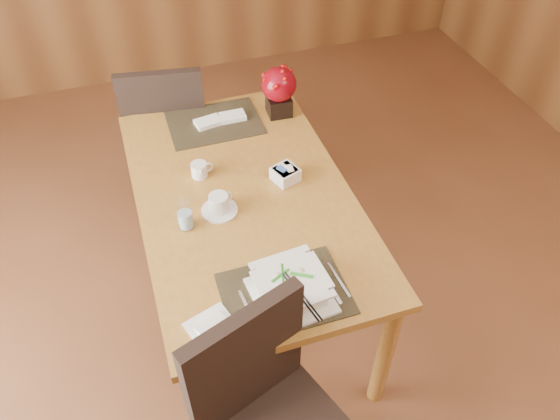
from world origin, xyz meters
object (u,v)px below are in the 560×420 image
object	(u,v)px
soup_setting	(291,288)
water_glass	(185,214)
coffee_cup	(219,205)
far_chair	(168,129)
berry_decor	(279,89)
dining_table	(245,211)
creamer_jug	(199,170)
sugar_caddy	(285,174)
near_chair	(269,414)
bread_plate	(213,329)

from	to	relation	value
soup_setting	water_glass	bearing A→B (deg)	116.90
coffee_cup	far_chair	world-z (taller)	far_chair
soup_setting	berry_decor	bearing A→B (deg)	69.21
dining_table	creamer_jug	world-z (taller)	creamer_jug
berry_decor	creamer_jug	bearing A→B (deg)	-144.38
dining_table	water_glass	xyz separation A→B (m)	(-0.27, -0.11, 0.17)
soup_setting	water_glass	world-z (taller)	water_glass
dining_table	sugar_caddy	xyz separation A→B (m)	(0.20, 0.04, 0.13)
coffee_cup	berry_decor	xyz separation A→B (m)	(0.45, 0.59, 0.11)
water_glass	near_chair	distance (m)	0.82
creamer_jug	near_chair	world-z (taller)	near_chair
far_chair	creamer_jug	bearing A→B (deg)	103.65
coffee_cup	bread_plate	size ratio (longest dim) A/B	0.98
soup_setting	far_chair	distance (m)	1.48
coffee_cup	near_chair	bearing A→B (deg)	-93.09
soup_setting	near_chair	size ratio (longest dim) A/B	0.29
sugar_caddy	near_chair	size ratio (longest dim) A/B	0.10
sugar_caddy	berry_decor	size ratio (longest dim) A/B	0.40
soup_setting	coffee_cup	xyz separation A→B (m)	(-0.14, 0.51, -0.02)
coffee_cup	near_chair	distance (m)	0.85
soup_setting	bread_plate	distance (m)	0.30
sugar_caddy	far_chair	xyz separation A→B (m)	(-0.41, 0.83, -0.24)
berry_decor	far_chair	bearing A→B (deg)	148.15
water_glass	far_chair	size ratio (longest dim) A/B	0.15
soup_setting	far_chair	size ratio (longest dim) A/B	0.30
water_glass	bread_plate	world-z (taller)	water_glass
soup_setting	creamer_jug	bearing A→B (deg)	97.81
coffee_cup	creamer_jug	bearing A→B (deg)	96.95
water_glass	far_chair	bearing A→B (deg)	86.17
sugar_caddy	creamer_jug	bearing A→B (deg)	157.72
water_glass	near_chair	size ratio (longest dim) A/B	0.15
soup_setting	coffee_cup	size ratio (longest dim) A/B	1.91
creamer_jug	far_chair	bearing A→B (deg)	90.10
dining_table	berry_decor	xyz separation A→B (m)	(0.33, 0.53, 0.24)
soup_setting	bread_plate	world-z (taller)	soup_setting
coffee_cup	water_glass	world-z (taller)	water_glass
near_chair	berry_decor	bearing A→B (deg)	50.55
near_chair	creamer_jug	bearing A→B (deg)	69.30
far_chair	bread_plate	bearing A→B (deg)	96.35
soup_setting	water_glass	distance (m)	0.55
near_chair	water_glass	bearing A→B (deg)	77.70
coffee_cup	soup_setting	bearing A→B (deg)	-74.66
soup_setting	sugar_caddy	bearing A→B (deg)	68.43
water_glass	creamer_jug	distance (m)	0.32
bread_plate	dining_table	bearing A→B (deg)	65.47
creamer_jug	bread_plate	world-z (taller)	creamer_jug
far_chair	sugar_caddy	bearing A→B (deg)	125.43
water_glass	far_chair	world-z (taller)	far_chair
creamer_jug	near_chair	size ratio (longest dim) A/B	0.09
dining_table	near_chair	size ratio (longest dim) A/B	1.50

